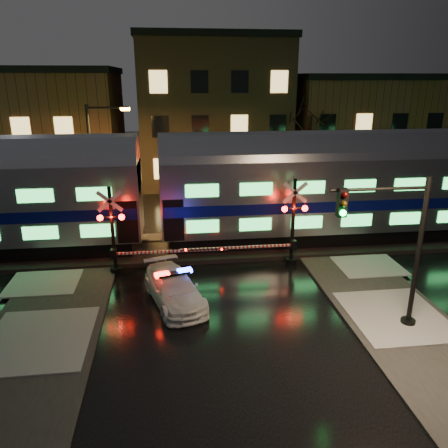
{
  "coord_description": "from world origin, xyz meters",
  "views": [
    {
      "loc": [
        -1.75,
        -16.68,
        8.71
      ],
      "look_at": [
        0.62,
        2.5,
        2.2
      ],
      "focal_mm": 35.0,
      "sensor_mm": 36.0,
      "label": 1
    }
  ],
  "objects": [
    {
      "name": "ground",
      "position": [
        0.0,
        0.0,
        0.0
      ],
      "size": [
        120.0,
        120.0,
        0.0
      ],
      "primitive_type": "plane",
      "color": "black",
      "rests_on": "ground"
    },
    {
      "name": "ballast",
      "position": [
        0.0,
        5.0,
        0.12
      ],
      "size": [
        90.0,
        4.2,
        0.24
      ],
      "primitive_type": "cube",
      "color": "black",
      "rests_on": "ground"
    },
    {
      "name": "sidewalk_left",
      "position": [
        -6.5,
        -6.0,
        0.06
      ],
      "size": [
        4.0,
        20.0,
        0.12
      ],
      "primitive_type": "cube",
      "color": "#2D2D2D",
      "rests_on": "ground"
    },
    {
      "name": "sidewalk_right",
      "position": [
        6.5,
        -6.0,
        0.06
      ],
      "size": [
        4.0,
        20.0,
        0.12
      ],
      "primitive_type": "cube",
      "color": "#2D2D2D",
      "rests_on": "ground"
    },
    {
      "name": "building_left",
      "position": [
        -13.0,
        22.0,
        4.5
      ],
      "size": [
        14.0,
        10.0,
        9.0
      ],
      "primitive_type": "cube",
      "color": "#563021",
      "rests_on": "ground"
    },
    {
      "name": "building_mid",
      "position": [
        2.0,
        22.5,
        5.75
      ],
      "size": [
        12.0,
        11.0,
        11.5
      ],
      "primitive_type": "cube",
      "color": "brown",
      "rests_on": "ground"
    },
    {
      "name": "building_right",
      "position": [
        15.0,
        22.0,
        4.25
      ],
      "size": [
        12.0,
        10.0,
        8.5
      ],
      "primitive_type": "cube",
      "color": "#563021",
      "rests_on": "ground"
    },
    {
      "name": "train",
      "position": [
        -2.81,
        5.0,
        3.38
      ],
      "size": [
        51.0,
        3.12,
        5.92
      ],
      "color": "black",
      "rests_on": "ballast"
    },
    {
      "name": "police_car",
      "position": [
        -1.8,
        -0.72,
        0.63
      ],
      "size": [
        2.85,
        4.61,
        1.4
      ],
      "rotation": [
        0.0,
        0.0,
        0.28
      ],
      "color": "white",
      "rests_on": "ground"
    },
    {
      "name": "crossing_signal_right",
      "position": [
        3.56,
        2.31,
        1.79
      ],
      "size": [
        6.09,
        0.67,
        4.31
      ],
      "color": "black",
      "rests_on": "ground"
    },
    {
      "name": "crossing_signal_left",
      "position": [
        -4.12,
        2.31,
        1.72
      ],
      "size": [
        5.88,
        0.66,
        4.16
      ],
      "color": "black",
      "rests_on": "ground"
    },
    {
      "name": "traffic_light",
      "position": [
        5.81,
        -3.62,
        2.99
      ],
      "size": [
        3.64,
        0.68,
        5.63
      ],
      "rotation": [
        0.0,
        0.0,
        -0.07
      ],
      "color": "black",
      "rests_on": "ground"
    },
    {
      "name": "streetlight",
      "position": [
        -6.0,
        9.0,
        4.21
      ],
      "size": [
        2.44,
        0.26,
        7.3
      ],
      "color": "black",
      "rests_on": "ground"
    }
  ]
}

